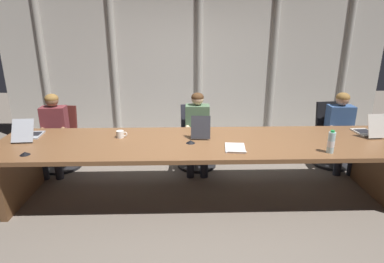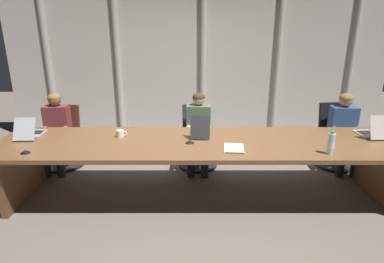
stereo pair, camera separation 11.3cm
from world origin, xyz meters
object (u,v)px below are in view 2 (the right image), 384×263
Objects in this scene: laptop_left_mid at (201,131)px; person_left_mid at (199,128)px; conference_mic_left_side at (190,142)px; spiral_notepad at (234,148)px; office_chair_left_end at (64,144)px; office_chair_center at (336,143)px; coffee_mug_near at (121,133)px; person_left_end at (57,128)px; conference_mic_middle at (26,151)px; person_center at (345,128)px; laptop_center at (371,132)px; water_bottle_primary at (332,144)px; laptop_left_end at (31,132)px; office_chair_left_mid at (198,143)px.

laptop_left_mid is 0.67m from person_left_mid.
spiral_notepad is (0.50, -0.20, -0.01)m from conference_mic_left_side.
office_chair_left_end is 4.23m from office_chair_center.
laptop_left_mid is 3.03× the size of coffee_mug_near.
conference_mic_middle is (0.19, -1.24, 0.12)m from person_left_end.
person_center is 2.11m from spiral_notepad.
person_left_end is 2.10m from person_left_mid.
person_left_mid reaches higher than office_chair_left_end.
spiral_notepad is at bearing 62.44° from person_left_end.
person_left_mid is (-2.15, 0.67, -0.16)m from laptop_center.
laptop_left_end is at bearing 170.36° from water_bottle_primary.
person_left_mid reaches higher than laptop_left_end.
laptop_left_end is 2.15m from laptop_left_mid.
person_left_end reaches higher than office_chair_left_mid.
conference_mic_left_side is at bearing 167.21° from water_bottle_primary.
spiral_notepad is (0.36, -0.48, -0.05)m from laptop_left_mid.
person_center is at bearing 79.59° from office_chair_left_mid.
coffee_mug_near is 1.08m from conference_mic_middle.
office_chair_center is (4.23, 0.00, 0.01)m from office_chair_left_end.
coffee_mug_near is (1.11, -0.69, 0.14)m from person_left_end.
person_left_end is 10.53× the size of conference_mic_left_side.
laptop_center is at bearing 0.39° from coffee_mug_near.
conference_mic_middle is at bearing -77.98° from office_chair_center.
person_center is 1.50m from water_bottle_primary.
conference_mic_middle is at bearing -170.82° from spiral_notepad.
office_chair_left_mid is at bearing 65.24° from laptop_center.
conference_mic_middle is at bearing -69.79° from person_center.
person_left_end reaches higher than water_bottle_primary.
person_center is (2.17, -0.16, 0.31)m from office_chair_left_mid.
spiral_notepad is at bearing -138.22° from laptop_left_mid.
laptop_left_mid is 0.36× the size of person_left_mid.
laptop_left_mid reaches higher than conference_mic_middle.
spiral_notepad is at bearing 10.53° from office_chair_left_mid.
office_chair_left_end is at bearing 73.48° from laptop_left_mid.
office_chair_center is at bearing 25.78° from conference_mic_left_side.
water_bottle_primary is at bearing 124.60° from laptop_center.
laptop_left_end is 4.34m from person_center.
laptop_center is 0.46× the size of office_chair_left_mid.
office_chair_left_mid reaches higher than spiral_notepad.
person_center is at bearing -3.94° from laptop_center.
office_chair_center reaches higher than conference_mic_middle.
person_left_mid is 10.58× the size of conference_mic_middle.
laptop_center reaches higher than water_bottle_primary.
office_chair_left_end is 0.99× the size of office_chair_left_mid.
office_chair_center reaches higher than office_chair_left_mid.
laptop_left_mid is 0.36× the size of person_center.
office_chair_center is 2.16m from person_left_mid.
person_center reaches higher than coffee_mug_near.
office_chair_center is at bearing 83.85° from office_chair_left_mid.
person_center reaches higher than laptop_center.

